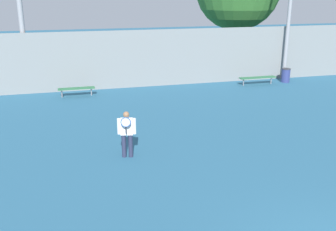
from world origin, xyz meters
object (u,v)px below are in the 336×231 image
object	(u,v)px
bench_courtside_far	(76,89)
trash_bin	(286,75)
tennis_player	(127,132)
bench_courtside_near	(258,78)

from	to	relation	value
bench_courtside_far	trash_bin	world-z (taller)	trash_bin
tennis_player	bench_courtside_near	size ratio (longest dim) A/B	0.71
bench_courtside_near	bench_courtside_far	xyz separation A→B (m)	(-9.87, 0.00, -0.00)
bench_courtside_far	trash_bin	xyz separation A→B (m)	(11.73, 0.18, 0.01)
bench_courtside_far	trash_bin	distance (m)	11.73
tennis_player	bench_courtside_far	world-z (taller)	tennis_player
tennis_player	trash_bin	xyz separation A→B (m)	(10.49, 8.19, -0.45)
tennis_player	bench_courtside_near	distance (m)	11.78
tennis_player	bench_courtside_far	bearing A→B (deg)	111.89
trash_bin	tennis_player	bearing A→B (deg)	-142.00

